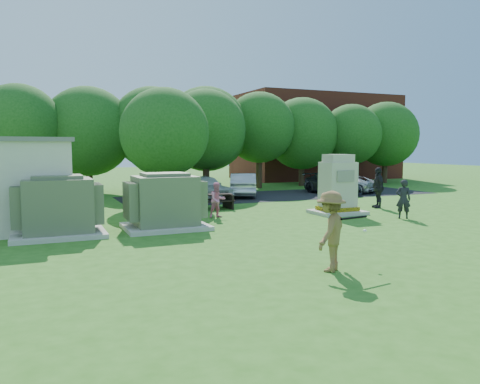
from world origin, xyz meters
name	(u,v)px	position (x,y,z in m)	size (l,w,h in m)	color
ground	(292,245)	(0.00, 0.00, 0.00)	(120.00, 120.00, 0.00)	#2D6619
brick_building	(315,137)	(18.00, 27.00, 4.00)	(15.00, 8.00, 8.00)	maroon
parking_strip	(282,195)	(7.00, 13.50, 0.01)	(20.00, 6.00, 0.01)	#232326
transformer_left	(58,208)	(-6.50, 4.50, 0.97)	(3.00, 2.40, 2.07)	beige
transformer_right	(165,203)	(-2.80, 4.50, 0.97)	(3.00, 2.40, 2.07)	beige
generator_cabinet	(338,188)	(5.34, 5.21, 1.18)	(2.21, 1.81, 2.70)	beige
picnic_table	(214,200)	(0.74, 8.95, 0.47)	(1.75, 1.31, 0.75)	black
batter	(331,231)	(-0.62, -2.96, 0.98)	(1.27, 0.73, 1.96)	brown
person_by_generator	(403,199)	(7.04, 2.90, 0.83)	(0.60, 0.40, 1.66)	black
person_at_picnic	(218,200)	(-0.07, 6.26, 0.76)	(0.74, 0.57, 1.51)	pink
person_walking_right	(378,188)	(8.41, 6.16, 1.01)	(1.18, 0.49, 2.02)	black
car_white	(204,187)	(1.75, 13.25, 0.71)	(1.67, 4.16, 1.42)	silver
car_silver_a	(243,185)	(4.50, 13.89, 0.71)	(1.51, 4.33, 1.43)	#B6B7BB
car_dark	(332,184)	(10.32, 12.93, 0.65)	(1.82, 4.48, 1.30)	black
car_silver_b	(347,184)	(11.90, 13.46, 0.57)	(1.90, 4.12, 1.15)	#ABABB0
batting_equipment	(352,220)	(-0.01, -3.00, 1.21)	(1.17, 0.42, 0.49)	black
tree_row	(178,130)	(1.75, 18.50, 4.15)	(41.30, 13.30, 7.30)	#47301E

